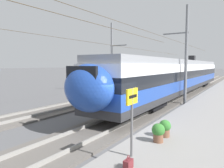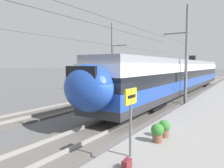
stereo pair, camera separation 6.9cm
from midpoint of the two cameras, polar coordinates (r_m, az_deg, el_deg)
ground_plane at (r=10.35m, az=0.90°, el=-13.67°), size 400.00×400.00×0.00m
track_near at (r=10.88m, az=-3.85°, el=-12.36°), size 120.00×3.00×0.28m
track_far at (r=14.83m, az=-21.91°, el=-7.98°), size 120.00×3.00×0.28m
train_near_platform at (r=24.44m, az=17.85°, el=2.29°), size 33.56×2.85×4.27m
train_far_track at (r=36.36m, az=13.52°, el=3.24°), size 31.75×2.94×4.27m
catenary_mast_mid at (r=18.70m, az=18.83°, el=7.66°), size 42.21×2.13×8.20m
catenary_mast_far_side at (r=25.34m, az=0.10°, el=7.21°), size 42.21×2.17×8.28m
platform_sign at (r=6.81m, az=5.09°, el=-6.16°), size 0.70×0.08×2.22m
handbag_near_sign at (r=6.49m, az=4.05°, el=-20.64°), size 0.32×0.18×0.40m
potted_plant_platform_edge at (r=9.20m, az=13.81°, el=-11.25°), size 0.49×0.49×0.70m
potted_plant_by_shelter at (r=8.53m, az=12.10°, el=-12.36°), size 0.50×0.50×0.73m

